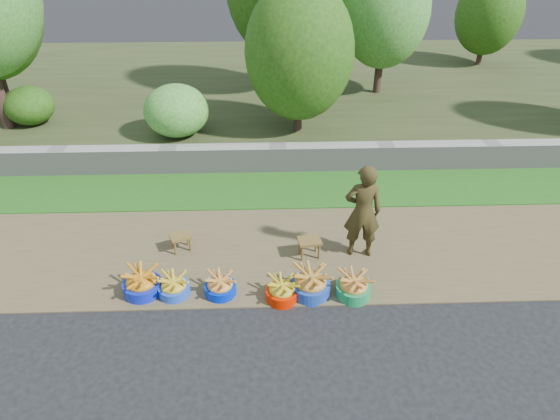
{
  "coord_description": "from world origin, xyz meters",
  "views": [
    {
      "loc": [
        -0.25,
        -4.67,
        4.47
      ],
      "look_at": [
        -0.05,
        1.3,
        0.75
      ],
      "focal_mm": 30.0,
      "sensor_mm": 36.0,
      "label": 1
    }
  ],
  "objects_px": {
    "basin_a": "(142,283)",
    "basin_e": "(311,283)",
    "basin_b": "(174,287)",
    "basin_f": "(353,286)",
    "basin_d": "(282,291)",
    "vendor_woman": "(363,212)",
    "stool_left": "(181,238)",
    "stool_right": "(309,243)",
    "basin_c": "(220,286)"
  },
  "relations": [
    {
      "from": "basin_b",
      "to": "basin_e",
      "type": "bearing_deg",
      "value": -1.35
    },
    {
      "from": "basin_a",
      "to": "stool_left",
      "type": "height_order",
      "value": "basin_a"
    },
    {
      "from": "basin_e",
      "to": "basin_d",
      "type": "bearing_deg",
      "value": -166.93
    },
    {
      "from": "basin_a",
      "to": "basin_d",
      "type": "distance_m",
      "value": 1.95
    },
    {
      "from": "stool_left",
      "to": "stool_right",
      "type": "bearing_deg",
      "value": -6.51
    },
    {
      "from": "basin_a",
      "to": "basin_c",
      "type": "height_order",
      "value": "basin_a"
    },
    {
      "from": "basin_a",
      "to": "basin_e",
      "type": "bearing_deg",
      "value": -2.29
    },
    {
      "from": "basin_e",
      "to": "vendor_woman",
      "type": "xyz_separation_m",
      "value": [
        0.84,
        0.89,
        0.6
      ]
    },
    {
      "from": "basin_e",
      "to": "stool_left",
      "type": "height_order",
      "value": "basin_e"
    },
    {
      "from": "basin_a",
      "to": "stool_right",
      "type": "distance_m",
      "value": 2.51
    },
    {
      "from": "basin_b",
      "to": "basin_f",
      "type": "distance_m",
      "value": 2.49
    },
    {
      "from": "basin_f",
      "to": "stool_left",
      "type": "bearing_deg",
      "value": 155.99
    },
    {
      "from": "basin_a",
      "to": "basin_f",
      "type": "height_order",
      "value": "basin_a"
    },
    {
      "from": "basin_b",
      "to": "basin_e",
      "type": "distance_m",
      "value": 1.89
    },
    {
      "from": "basin_c",
      "to": "stool_left",
      "type": "xyz_separation_m",
      "value": [
        -0.69,
        1.04,
        0.09
      ]
    },
    {
      "from": "basin_b",
      "to": "basin_d",
      "type": "xyz_separation_m",
      "value": [
        1.49,
        -0.14,
        0.0
      ]
    },
    {
      "from": "basin_b",
      "to": "basin_c",
      "type": "xyz_separation_m",
      "value": [
        0.64,
        -0.01,
        -0.0
      ]
    },
    {
      "from": "stool_left",
      "to": "stool_right",
      "type": "height_order",
      "value": "stool_right"
    },
    {
      "from": "stool_right",
      "to": "vendor_woman",
      "type": "xyz_separation_m",
      "value": [
        0.78,
        0.05,
        0.52
      ]
    },
    {
      "from": "basin_b",
      "to": "vendor_woman",
      "type": "height_order",
      "value": "vendor_woman"
    },
    {
      "from": "basin_a",
      "to": "basin_b",
      "type": "bearing_deg",
      "value": -6.27
    },
    {
      "from": "basin_a",
      "to": "stool_left",
      "type": "xyz_separation_m",
      "value": [
        0.4,
        0.98,
        0.06
      ]
    },
    {
      "from": "stool_left",
      "to": "vendor_woman",
      "type": "bearing_deg",
      "value": -3.67
    },
    {
      "from": "vendor_woman",
      "to": "basin_e",
      "type": "bearing_deg",
      "value": 50.66
    },
    {
      "from": "basin_d",
      "to": "stool_left",
      "type": "bearing_deg",
      "value": 142.97
    },
    {
      "from": "basin_c",
      "to": "basin_d",
      "type": "relative_size",
      "value": 0.98
    },
    {
      "from": "stool_left",
      "to": "basin_c",
      "type": "bearing_deg",
      "value": -56.36
    },
    {
      "from": "basin_b",
      "to": "basin_e",
      "type": "relative_size",
      "value": 0.8
    },
    {
      "from": "stool_left",
      "to": "vendor_woman",
      "type": "distance_m",
      "value": 2.84
    },
    {
      "from": "basin_b",
      "to": "stool_left",
      "type": "height_order",
      "value": "basin_b"
    },
    {
      "from": "basin_f",
      "to": "stool_right",
      "type": "bearing_deg",
      "value": 120.74
    },
    {
      "from": "stool_right",
      "to": "vendor_woman",
      "type": "height_order",
      "value": "vendor_woman"
    },
    {
      "from": "basin_c",
      "to": "stool_right",
      "type": "distance_m",
      "value": 1.54
    },
    {
      "from": "basin_f",
      "to": "basin_a",
      "type": "bearing_deg",
      "value": 177.04
    },
    {
      "from": "basin_f",
      "to": "stool_left",
      "type": "relative_size",
      "value": 1.28
    },
    {
      "from": "basin_b",
      "to": "stool_left",
      "type": "bearing_deg",
      "value": 92.72
    },
    {
      "from": "basin_d",
      "to": "basin_f",
      "type": "height_order",
      "value": "basin_f"
    },
    {
      "from": "basin_f",
      "to": "vendor_woman",
      "type": "xyz_separation_m",
      "value": [
        0.24,
        0.95,
        0.62
      ]
    },
    {
      "from": "stool_left",
      "to": "vendor_woman",
      "type": "xyz_separation_m",
      "value": [
        2.78,
        -0.18,
        0.54
      ]
    },
    {
      "from": "basin_d",
      "to": "vendor_woman",
      "type": "bearing_deg",
      "value": 38.57
    },
    {
      "from": "basin_d",
      "to": "basin_b",
      "type": "bearing_deg",
      "value": 174.75
    },
    {
      "from": "basin_c",
      "to": "vendor_woman",
      "type": "relative_size",
      "value": 0.29
    },
    {
      "from": "basin_f",
      "to": "stool_left",
      "type": "xyz_separation_m",
      "value": [
        -2.53,
        1.13,
        0.08
      ]
    },
    {
      "from": "basin_c",
      "to": "basin_d",
      "type": "height_order",
      "value": "basin_d"
    },
    {
      "from": "basin_d",
      "to": "stool_left",
      "type": "relative_size",
      "value": 1.18
    },
    {
      "from": "basin_f",
      "to": "basin_d",
      "type": "bearing_deg",
      "value": -177.98
    },
    {
      "from": "basin_b",
      "to": "basin_f",
      "type": "bearing_deg",
      "value": -2.36
    },
    {
      "from": "basin_a",
      "to": "vendor_woman",
      "type": "distance_m",
      "value": 3.33
    },
    {
      "from": "basin_d",
      "to": "stool_right",
      "type": "relative_size",
      "value": 1.18
    },
    {
      "from": "basin_d",
      "to": "stool_left",
      "type": "height_order",
      "value": "basin_d"
    }
  ]
}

